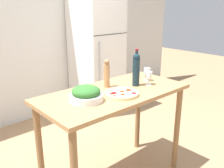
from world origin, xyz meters
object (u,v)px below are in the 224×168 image
at_px(refrigerator, 97,57).
at_px(homemade_pizza, 122,93).
at_px(wine_glass_near, 149,76).
at_px(salad_bowl, 86,94).
at_px(pepper_mill, 107,74).
at_px(wine_bottle, 136,69).
at_px(wine_glass_far, 147,72).

bearing_deg(refrigerator, homemade_pizza, -122.13).
relative_size(wine_glass_near, salad_bowl, 0.48).
bearing_deg(pepper_mill, wine_bottle, -32.32).
height_order(wine_glass_far, homemade_pizza, wine_glass_far).
distance_m(wine_glass_far, pepper_mill, 0.45).
xyz_separation_m(wine_bottle, homemade_pizza, (-0.28, -0.10, -0.15)).
relative_size(wine_bottle, wine_glass_near, 2.70).
bearing_deg(homemade_pizza, wine_bottle, 19.29).
bearing_deg(salad_bowl, wine_glass_far, 3.27).
xyz_separation_m(refrigerator, salad_bowl, (-1.34, -1.56, 0.12)).
xyz_separation_m(wine_bottle, pepper_mill, (-0.23, 0.15, -0.04)).
height_order(wine_bottle, salad_bowl, wine_bottle).
height_order(wine_glass_near, wine_glass_far, same).
height_order(wine_glass_near, homemade_pizza, wine_glass_near).
height_order(refrigerator, homemade_pizza, refrigerator).
height_order(wine_bottle, wine_glass_far, wine_bottle).
xyz_separation_m(salad_bowl, homemade_pizza, (0.31, -0.09, -0.04)).
relative_size(pepper_mill, salad_bowl, 0.97).
height_order(refrigerator, salad_bowl, refrigerator).
distance_m(wine_bottle, homemade_pizza, 0.33).
xyz_separation_m(refrigerator, wine_bottle, (-0.76, -1.55, 0.22)).
height_order(salad_bowl, homemade_pizza, salad_bowl).
height_order(refrigerator, wine_glass_near, refrigerator).
height_order(wine_glass_far, salad_bowl, wine_glass_far).
distance_m(wine_glass_near, pepper_mill, 0.41).
relative_size(pepper_mill, homemade_pizza, 0.90).
bearing_deg(salad_bowl, wine_glass_near, -4.50).
distance_m(refrigerator, wine_glass_far, 1.62).
bearing_deg(homemade_pizza, wine_glass_near, 5.12).
height_order(wine_bottle, wine_glass_near, wine_bottle).
relative_size(refrigerator, wine_glass_far, 13.56).
bearing_deg(wine_glass_near, pepper_mill, 148.59).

